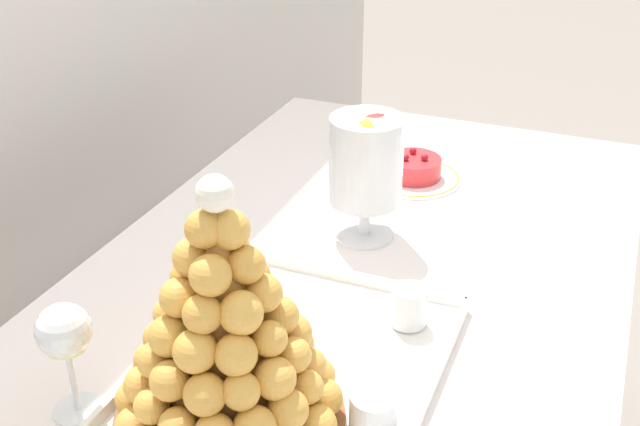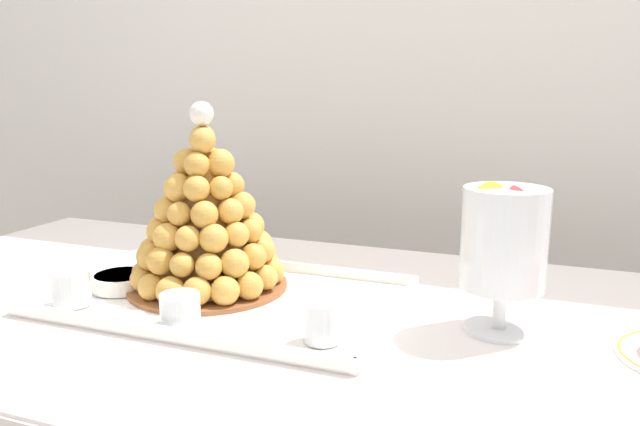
% 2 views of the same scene
% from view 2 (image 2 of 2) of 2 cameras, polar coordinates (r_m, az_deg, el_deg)
% --- Properties ---
extents(backdrop_wall, '(4.80, 0.10, 2.50)m').
position_cam_2_polar(backdrop_wall, '(1.70, 9.73, 15.46)').
color(backdrop_wall, silver).
rests_on(backdrop_wall, ground_plane).
extents(buffet_table, '(1.74, 0.82, 0.79)m').
position_cam_2_polar(buffet_table, '(1.01, -0.75, -13.83)').
color(buffet_table, brown).
rests_on(buffet_table, ground_plane).
extents(serving_tray, '(0.57, 0.36, 0.02)m').
position_cam_2_polar(serving_tray, '(1.02, -8.89, -7.94)').
color(serving_tray, white).
rests_on(serving_tray, buffet_table).
extents(croquembouche, '(0.27, 0.27, 0.32)m').
position_cam_2_polar(croquembouche, '(1.04, -10.66, -0.54)').
color(croquembouche, brown).
rests_on(croquembouche, serving_tray).
extents(dessert_cup_left, '(0.06, 0.06, 0.05)m').
position_cam_2_polar(dessert_cup_left, '(1.05, -22.28, -6.64)').
color(dessert_cup_left, silver).
rests_on(dessert_cup_left, serving_tray).
extents(dessert_cup_mid_left, '(0.06, 0.06, 0.05)m').
position_cam_2_polar(dessert_cup_mid_left, '(0.91, -12.96, -8.95)').
color(dessert_cup_mid_left, silver).
rests_on(dessert_cup_mid_left, serving_tray).
extents(dessert_cup_centre, '(0.05, 0.05, 0.06)m').
position_cam_2_polar(dessert_cup_centre, '(0.84, 0.23, -10.32)').
color(dessert_cup_centre, silver).
rests_on(dessert_cup_centre, serving_tray).
extents(creme_brulee_ramekin, '(0.10, 0.10, 0.03)m').
position_cam_2_polar(creme_brulee_ramekin, '(1.10, -18.10, -6.04)').
color(creme_brulee_ramekin, white).
rests_on(creme_brulee_ramekin, serving_tray).
extents(macaron_goblet, '(0.12, 0.12, 0.23)m').
position_cam_2_polar(macaron_goblet, '(0.90, 16.86, -2.56)').
color(macaron_goblet, white).
rests_on(macaron_goblet, buffet_table).
extents(wine_glass, '(0.06, 0.06, 0.15)m').
position_cam_2_polar(wine_glass, '(1.22, -8.18, 0.52)').
color(wine_glass, silver).
rests_on(wine_glass, buffet_table).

